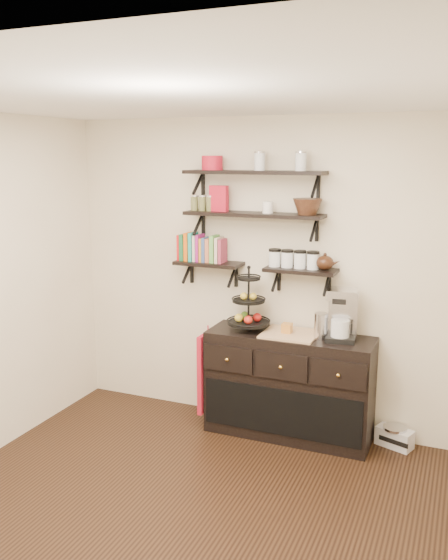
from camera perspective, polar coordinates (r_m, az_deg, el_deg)
floor at (r=4.24m, az=-5.45°, el=-22.12°), size 3.50×3.50×0.00m
ceiling at (r=3.54m, az=-6.35°, el=17.17°), size 3.50×3.50×0.02m
back_wall at (r=5.23m, az=3.29°, el=0.60°), size 3.50×0.02×2.70m
shelf_top at (r=5.00m, az=2.90°, el=10.28°), size 1.20×0.27×0.23m
shelf_mid at (r=5.03m, az=2.86°, el=6.29°), size 1.20×0.27×0.23m
shelf_low_left at (r=5.26m, az=-1.45°, el=1.55°), size 0.60×0.25×0.23m
shelf_low_right at (r=4.98m, az=7.41°, el=0.87°), size 0.60×0.25×0.23m
cookbooks at (r=5.25m, az=-1.99°, el=3.06°), size 0.43×0.15×0.26m
glass_canisters at (r=4.98m, az=6.71°, el=1.91°), size 0.43×0.10×0.13m
sideboard at (r=5.16m, az=6.27°, el=-10.02°), size 1.40×0.50×0.92m
fruit_stand at (r=5.07m, az=2.43°, el=-2.80°), size 0.37×0.37×0.54m
candle at (r=5.00m, az=6.08°, el=-4.61°), size 0.08×0.08×0.08m
coffee_maker at (r=4.89m, az=11.27°, el=-3.37°), size 0.26×0.26×0.43m
thermal_carafe at (r=4.90m, az=9.29°, el=-4.41°), size 0.11×0.11×0.22m
apron at (r=5.29m, az=-1.73°, el=-8.79°), size 0.04×0.30×0.71m
radio at (r=5.27m, az=16.09°, el=-14.28°), size 0.32×0.25×0.18m
recipe_box at (r=5.13m, az=-0.50°, el=7.85°), size 0.16×0.07×0.22m
walnut_bowl at (r=4.88m, az=8.03°, el=7.00°), size 0.24×0.24×0.13m
ramekins at (r=4.98m, az=4.24°, el=6.98°), size 0.09×0.09×0.10m
teapot at (r=4.91m, az=9.69°, el=1.77°), size 0.19×0.14×0.14m
red_pot at (r=5.14m, az=-1.14°, el=11.21°), size 0.18×0.18×0.12m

